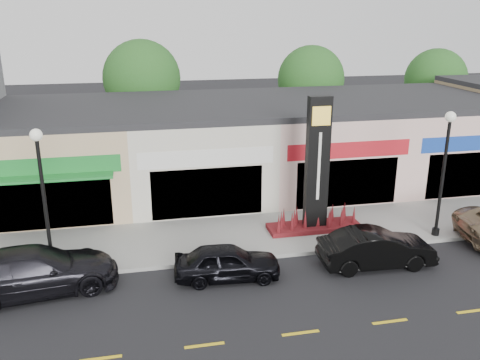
% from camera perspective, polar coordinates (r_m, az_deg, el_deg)
% --- Properties ---
extents(ground, '(120.00, 120.00, 0.00)m').
position_cam_1_polar(ground, '(18.92, 3.92, -11.66)').
color(ground, black).
rests_on(ground, ground).
extents(sidewalk, '(52.00, 4.30, 0.15)m').
position_cam_1_polar(sidewalk, '(22.64, 0.97, -6.14)').
color(sidewalk, gray).
rests_on(sidewalk, ground).
extents(curb, '(52.00, 0.20, 0.15)m').
position_cam_1_polar(curb, '(20.67, 2.35, -8.66)').
color(curb, gray).
rests_on(curb, ground).
extents(shop_beige, '(7.00, 10.85, 4.80)m').
position_cam_1_polar(shop_beige, '(28.39, -19.34, 2.87)').
color(shop_beige, tan).
rests_on(shop_beige, ground).
extents(shop_cream, '(7.00, 10.01, 4.80)m').
position_cam_1_polar(shop_cream, '(28.29, -5.16, 3.78)').
color(shop_cream, beige).
rests_on(shop_cream, ground).
extents(shop_pink_w, '(7.00, 10.01, 4.80)m').
position_cam_1_polar(shop_pink_w, '(29.87, 8.33, 4.44)').
color(shop_pink_w, beige).
rests_on(shop_pink_w, ground).
extents(shop_pink_e, '(7.00, 10.01, 4.80)m').
position_cam_1_polar(shop_pink_e, '(32.90, 19.92, 4.81)').
color(shop_pink_e, beige).
rests_on(shop_pink_e, ground).
extents(tree_rear_west, '(5.20, 5.20, 7.83)m').
position_cam_1_polar(tree_rear_west, '(35.52, -10.95, 11.11)').
color(tree_rear_west, '#382619').
rests_on(tree_rear_west, ground).
extents(tree_rear_mid, '(4.80, 4.80, 7.29)m').
position_cam_1_polar(tree_rear_mid, '(37.71, 7.97, 11.14)').
color(tree_rear_mid, '#382619').
rests_on(tree_rear_mid, ground).
extents(tree_rear_east, '(4.60, 4.60, 6.94)m').
position_cam_1_polar(tree_rear_east, '(42.14, 21.10, 10.50)').
color(tree_rear_east, '#382619').
rests_on(tree_rear_east, ground).
extents(lamp_west_near, '(0.44, 0.44, 5.47)m').
position_cam_1_polar(lamp_west_near, '(19.51, -21.27, -0.78)').
color(lamp_west_near, black).
rests_on(lamp_west_near, sidewalk).
extents(lamp_east_near, '(0.44, 0.44, 5.47)m').
position_cam_1_polar(lamp_east_near, '(22.95, 21.99, 1.88)').
color(lamp_east_near, black).
rests_on(lamp_east_near, sidewalk).
extents(pylon_sign, '(4.20, 1.30, 6.00)m').
position_cam_1_polar(pylon_sign, '(22.51, 8.56, -0.48)').
color(pylon_sign, '#510D1D').
rests_on(pylon_sign, sidewalk).
extents(car_dark_sedan, '(3.17, 5.98, 1.65)m').
position_cam_1_polar(car_dark_sedan, '(19.44, -22.07, -9.44)').
color(car_dark_sedan, black).
rests_on(car_dark_sedan, ground).
extents(car_black_sedan, '(1.88, 4.03, 1.33)m').
position_cam_1_polar(car_black_sedan, '(18.99, -1.44, -9.21)').
color(car_black_sedan, black).
rests_on(car_black_sedan, ground).
extents(car_black_conv, '(1.75, 4.54, 1.47)m').
position_cam_1_polar(car_black_conv, '(20.55, 15.08, -7.43)').
color(car_black_conv, black).
rests_on(car_black_conv, ground).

